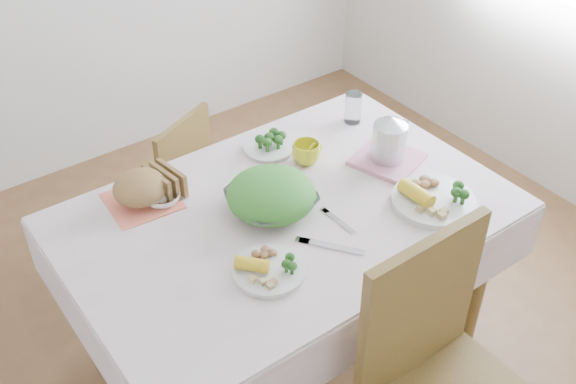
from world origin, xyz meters
TOP-DOWN VIEW (x-y plane):
  - floor at (0.00, 0.00)m, footprint 3.60×3.60m
  - dining_table at (0.00, 0.00)m, footprint 1.40×0.90m
  - tablecloth at (0.00, 0.00)m, footprint 1.50×1.00m
  - chair_far at (-0.10, 0.82)m, footprint 0.48×0.48m
  - salad_bowl at (-0.04, 0.04)m, footprint 0.29×0.29m
  - dinner_plate_left at (-0.22, -0.21)m, footprint 0.30×0.30m
  - dinner_plate_right at (0.43, -0.27)m, footprint 0.37×0.37m
  - broccoli_plate at (0.16, 0.34)m, footprint 0.25×0.25m
  - napkin at (-0.38, 0.34)m, footprint 0.25×0.25m
  - bread_loaf at (-0.38, 0.34)m, footprint 0.22×0.21m
  - fruit_bowl at (-0.32, 0.29)m, footprint 0.14×0.14m
  - yellow_mug at (0.23, 0.19)m, footprint 0.12×0.12m
  - glass_tumbler at (0.56, 0.31)m, footprint 0.08×0.08m
  - pink_tray at (0.48, 0.01)m, footprint 0.29×0.29m
  - electric_kettle at (0.48, 0.01)m, footprint 0.14×0.14m
  - fork_left at (0.01, -0.23)m, footprint 0.15×0.19m
  - fork_right at (0.11, -0.15)m, footprint 0.02×0.16m

SIDE VIEW (x-z plane):
  - floor at x=0.00m, z-range 0.00..0.00m
  - dining_table at x=0.00m, z-range 0.00..0.75m
  - chair_far at x=-0.10m, z-range 0.07..0.86m
  - tablecloth at x=0.00m, z-range 0.75..0.76m
  - napkin at x=-0.38m, z-range 0.76..0.77m
  - fork_left at x=0.01m, z-range 0.76..0.77m
  - fork_right at x=0.11m, z-range 0.76..0.77m
  - pink_tray at x=0.48m, z-range 0.76..0.78m
  - broccoli_plate at x=0.16m, z-range 0.76..0.78m
  - dinner_plate_left at x=-0.22m, z-range 0.76..0.78m
  - dinner_plate_right at x=0.43m, z-range 0.76..0.79m
  - fruit_bowl at x=-0.32m, z-range 0.76..0.80m
  - salad_bowl at x=-0.04m, z-range 0.76..0.83m
  - yellow_mug at x=0.23m, z-range 0.76..0.85m
  - bread_loaf at x=-0.38m, z-range 0.76..0.88m
  - glass_tumbler at x=0.56m, z-range 0.76..0.89m
  - electric_kettle at x=0.48m, z-range 0.79..0.97m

